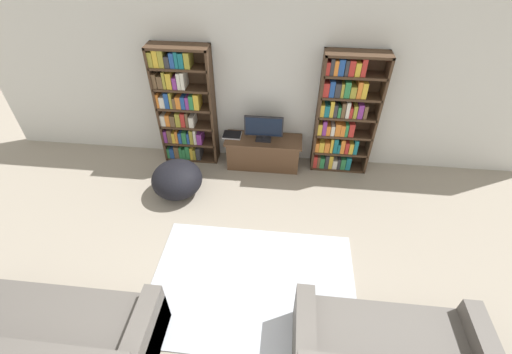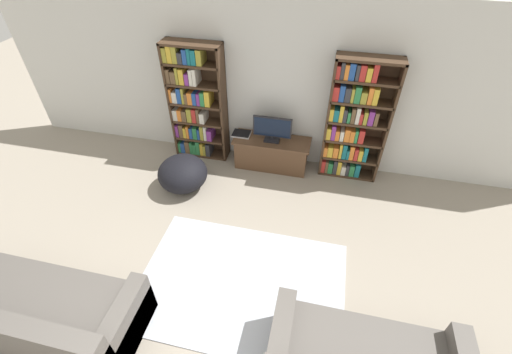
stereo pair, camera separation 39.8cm
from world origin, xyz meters
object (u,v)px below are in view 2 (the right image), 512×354
Objects in this scene: bookshelf_right at (353,122)px; couch_left_sectional at (37,314)px; tv_stand at (272,153)px; beanbag_ottoman at (183,173)px; bookshelf_left at (195,103)px; television at (273,129)px; laptop at (241,134)px.

couch_left_sectional is at bearing -131.79° from bookshelf_right.
beanbag_ottoman is at bearing -146.25° from tv_stand.
tv_stand is 1.64× the size of beanbag_ottoman.
couch_left_sectional is at bearing -98.99° from bookshelf_left.
bookshelf_left is 2.46m from bookshelf_right.
tv_stand is (1.28, -0.10, -0.70)m from bookshelf_left.
television is 1.53m from beanbag_ottoman.
television reaches higher than couch_left_sectional.
laptop reaches higher than beanbag_ottoman.
couch_left_sectional reaches higher than beanbag_ottoman.
bookshelf_left is 0.88m from laptop.
tv_stand is 3.71m from couch_left_sectional.
television is (-0.00, -0.02, 0.47)m from tv_stand.
bookshelf_left is 2.57× the size of beanbag_ottoman.
laptop is at bearing -4.03° from bookshelf_left.
television is at bearing -6.99° from laptop.
couch_left_sectional reaches higher than laptop.
television is 0.29× the size of couch_left_sectional.
bookshelf_right reaches higher than couch_left_sectional.
television is (-1.18, -0.12, -0.22)m from bookshelf_right.
couch_left_sectional is at bearing -119.33° from television.
bookshelf_left is 3.45m from couch_left_sectional.
bookshelf_right is 2.65m from beanbag_ottoman.
television is at bearing -174.30° from bookshelf_right.
bookshelf_left is at bearing 175.48° from tv_stand.
laptop is (-1.69, -0.05, -0.42)m from bookshelf_right.
bookshelf_left is at bearing 180.00° from bookshelf_right.
tv_stand is at bearing 90.00° from television.
bookshelf_left is 1.46m from tv_stand.
couch_left_sectional is at bearing -103.72° from beanbag_ottoman.
bookshelf_right is 0.91× the size of couch_left_sectional.
tv_stand is at bearing -175.08° from bookshelf_right.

